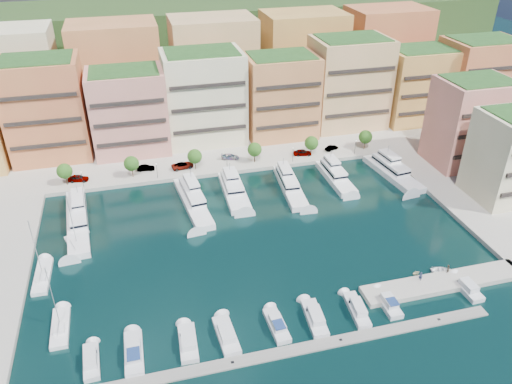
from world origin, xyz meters
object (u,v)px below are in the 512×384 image
tree_2 (195,156)px  yacht_0 (77,218)px  cruiser_5 (315,318)px  car_0 (78,178)px  lamppost_4 (355,145)px  person_1 (448,269)px  yacht_5 (335,175)px  cruiser_4 (277,326)px  sailboat_2 (77,247)px  tender_1 (416,273)px  tree_5 (365,137)px  car_5 (332,148)px  sailboat_0 (60,328)px  car_2 (183,165)px  car_3 (230,157)px  car_4 (303,152)px  tree_0 (64,171)px  tree_1 (131,164)px  yacht_4 (289,185)px  car_1 (146,168)px  cruiser_7 (388,304)px  cruiser_3 (226,335)px  tender_2 (441,270)px  lamppost_1 (157,168)px  yacht_2 (192,199)px  lamppost_3 (293,152)px  lamppost_0 (82,177)px  yacht_6 (391,170)px  cruiser_0 (91,362)px  tree_3 (255,150)px  sailboat_1 (43,277)px  person_0 (421,276)px  tree_4 (311,143)px  lamppost_2 (227,160)px  cruiser_1 (134,354)px  yacht_3 (234,189)px

tree_2 → yacht_0: (-28.88, -16.51, -3.53)m
cruiser_5 → car_0: 71.91m
lamppost_4 → person_1: 51.40m
yacht_5 → cruiser_4: bearing=-122.6°
sailboat_2 → tender_1: 68.13m
tree_5 → car_5: 9.83m
sailboat_0 → car_2: (27.15, 50.75, 1.49)m
car_3 → car_4: size_ratio=0.96×
tree_0 → yacht_5: bearing=-10.8°
tree_1 → tree_5: (64.00, 0.00, 0.00)m
yacht_4 → car_1: (-33.81, 16.73, 0.64)m
tree_0 → cruiser_7: 81.69m
yacht_4 → car_1: yacht_4 is taller
tree_0 → cruiser_7: bearing=-45.4°
tree_1 → cruiser_3: bearing=-78.2°
tender_2 → cruiser_7: bearing=122.7°
lamppost_1 → yacht_2: 14.74m
lamppost_1 → lamppost_3: 36.00m
lamppost_0 → car_0: 4.12m
yacht_5 → lamppost_0: bearing=170.6°
yacht_6 → cruiser_5: yacht_6 is taller
cruiser_3 → sailboat_2: size_ratio=0.65×
lamppost_3 → car_2: bearing=172.7°
tree_1 → yacht_5: (49.94, -12.55, -3.53)m
tree_5 → lamppost_1: tree_5 is taller
cruiser_0 → yacht_4: bearing=43.5°
tree_3 → cruiser_7: tree_3 is taller
tree_1 → lamppost_0: tree_1 is taller
sailboat_1 → person_0: sailboat_1 is taller
person_1 → tree_4: bearing=-98.1°
tree_3 → tree_5: same height
yacht_4 → lamppost_3: bearing=68.0°
lamppost_3 → yacht_6: size_ratio=0.20×
tree_5 → sailboat_1: bearing=-157.2°
lamppost_0 → lamppost_2: bearing=0.0°
tree_1 → yacht_4: bearing=-20.8°
cruiser_1 → cruiser_5: size_ratio=1.02×
yacht_2 → cruiser_3: bearing=-91.0°
yacht_0 → tender_1: size_ratio=15.78×
yacht_4 → person_1: bearing=-64.7°
tree_1 → sailboat_0: size_ratio=0.43×
cruiser_0 → lamppost_2: bearing=59.3°
car_0 → car_5: (68.15, 0.67, -0.18)m
cruiser_3 → lamppost_1: bearing=96.3°
tree_0 → cruiser_1: (13.34, -58.12, -4.17)m
tender_1 → tree_3: bearing=10.4°
yacht_3 → sailboat_1: size_ratio=1.40×
tree_3 → car_2: bearing=175.7°
yacht_4 → tree_2: bearing=146.4°
cruiser_0 → cruiser_4: bearing=-0.0°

